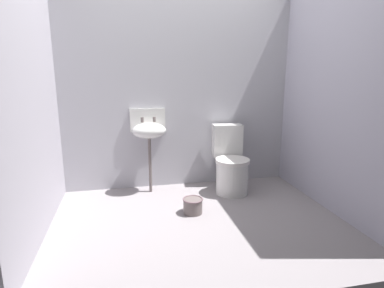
{
  "coord_description": "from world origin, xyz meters",
  "views": [
    {
      "loc": [
        -0.66,
        -2.81,
        1.43
      ],
      "look_at": [
        0.0,
        0.25,
        0.7
      ],
      "focal_mm": 29.58,
      "sensor_mm": 36.0,
      "label": 1
    }
  ],
  "objects": [
    {
      "name": "wall_left",
      "position": [
        -1.44,
        0.1,
        1.19
      ],
      "size": [
        0.1,
        2.21,
        2.37
      ],
      "primitive_type": "cube",
      "color": "#A8A3AE",
      "rests_on": "ground"
    },
    {
      "name": "sink",
      "position": [
        -0.39,
        0.84,
        0.75
      ],
      "size": [
        0.42,
        0.34,
        0.99
      ],
      "color": "#645856",
      "rests_on": "ground"
    },
    {
      "name": "wall_right",
      "position": [
        1.44,
        0.1,
        1.19
      ],
      "size": [
        0.1,
        2.21,
        2.37
      ],
      "primitive_type": "cube",
      "color": "#A5A2B4",
      "rests_on": "ground"
    },
    {
      "name": "toilet_near_wall",
      "position": [
        0.56,
        0.66,
        0.32
      ],
      "size": [
        0.44,
        0.62,
        0.78
      ],
      "rotation": [
        0.0,
        0.0,
        3.05
      ],
      "color": "silver",
      "rests_on": "ground"
    },
    {
      "name": "bucket",
      "position": [
        -0.02,
        0.13,
        0.08
      ],
      "size": [
        0.21,
        0.21,
        0.16
      ],
      "color": "#645856",
      "rests_on": "ground"
    },
    {
      "name": "ground_plane",
      "position": [
        0.0,
        0.0,
        -0.04
      ],
      "size": [
        3.19,
        2.41,
        0.08
      ],
      "primitive_type": "cube",
      "color": "gray"
    },
    {
      "name": "wall_back",
      "position": [
        0.0,
        1.06,
        1.19
      ],
      "size": [
        3.19,
        0.1,
        2.37
      ],
      "primitive_type": "cube",
      "color": "#ABA9B1",
      "rests_on": "ground"
    }
  ]
}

